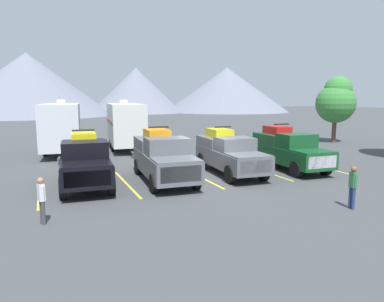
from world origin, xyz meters
TOP-DOWN VIEW (x-y plane):
  - ground_plane at (0.00, 0.00)m, footprint 240.00×240.00m
  - pickup_truck_a at (-5.60, 1.33)m, footprint 2.52×5.54m
  - pickup_truck_b at (-1.97, 0.93)m, footprint 2.52×5.82m
  - pickup_truck_c at (1.78, 1.11)m, footprint 2.40×5.73m
  - pickup_truck_d at (5.50, 0.85)m, footprint 2.40×5.55m
  - lot_stripe_a at (-7.61, 0.94)m, footprint 0.12×5.50m
  - lot_stripe_b at (-3.80, 0.94)m, footprint 0.12×5.50m
  - lot_stripe_c at (0.00, 0.94)m, footprint 0.12×5.50m
  - lot_stripe_d at (3.80, 0.94)m, footprint 0.12×5.50m
  - lot_stripe_e at (7.61, 0.94)m, footprint 0.12×5.50m
  - camper_trailer_a at (-6.11, 11.79)m, footprint 3.24×8.58m
  - camper_trailer_b at (-1.42, 12.02)m, footprint 3.09×8.20m
  - person_a at (-7.44, -3.33)m, footprint 0.25×0.32m
  - person_b at (2.98, -6.03)m, footprint 0.22×0.35m
  - tree_b at (17.09, 9.00)m, footprint 3.49×3.49m
  - mountain_ridge at (3.75, 75.37)m, footprint 123.90×40.08m

SIDE VIEW (x-z plane):
  - ground_plane at x=0.00m, z-range 0.00..0.00m
  - lot_stripe_a at x=-7.61m, z-range 0.00..0.01m
  - lot_stripe_b at x=-3.80m, z-range 0.00..0.01m
  - lot_stripe_c at x=0.00m, z-range 0.00..0.01m
  - lot_stripe_d at x=3.80m, z-range 0.00..0.01m
  - lot_stripe_e at x=7.61m, z-range 0.00..0.01m
  - person_a at x=-7.44m, z-range 0.12..1.66m
  - person_b at x=2.98m, z-range 0.12..1.72m
  - pickup_truck_c at x=1.78m, z-range -0.10..2.38m
  - pickup_truck_d at x=5.50m, z-range -0.12..2.43m
  - pickup_truck_a at x=-5.60m, z-range -0.08..2.46m
  - pickup_truck_b at x=-1.97m, z-range -0.11..2.49m
  - camper_trailer_b at x=-1.42m, z-range 0.10..3.97m
  - camper_trailer_a at x=-6.11m, z-range 0.10..4.01m
  - tree_b at x=17.09m, z-range 0.83..6.79m
  - mountain_ridge at x=3.75m, z-range -0.41..13.52m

